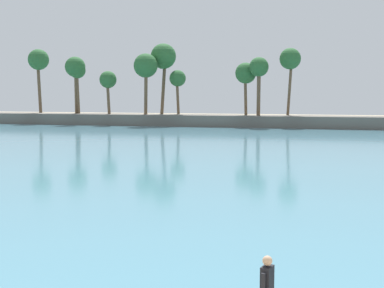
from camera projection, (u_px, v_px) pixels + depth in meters
sea at (282, 135)px, 65.11m from camera, size 220.00×109.25×0.06m
palm_headland at (277, 103)px, 79.39m from camera, size 105.07×7.05×13.11m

